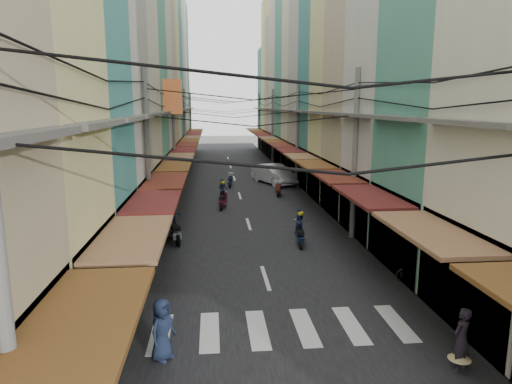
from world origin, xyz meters
TOP-DOWN VIEW (x-y plane):
  - ground at (0.00, 0.00)m, footprint 160.00×160.00m
  - road at (0.00, 20.00)m, footprint 10.00×80.00m
  - sidewalk_left at (-6.50, 20.00)m, footprint 3.00×80.00m
  - sidewalk_right at (6.50, 20.00)m, footprint 3.00×80.00m
  - crosswalk at (-0.00, -6.00)m, footprint 7.55×2.40m
  - building_row_left at (-7.92, 16.56)m, footprint 7.80×67.67m
  - building_row_right at (7.92, 16.45)m, footprint 7.80×68.98m
  - utility_poles at (0.00, 15.01)m, footprint 10.20×66.13m
  - white_car at (3.18, 18.92)m, footprint 6.19×4.35m
  - bicycle at (5.55, -3.00)m, footprint 1.59×0.87m
  - moving_scooters at (-0.83, 7.26)m, footprint 7.07×17.51m
  - parked_scooters at (4.27, -3.01)m, footprint 13.25×15.30m
  - pedestrians at (-4.24, 0.30)m, footprint 11.48×16.46m
  - market_umbrella at (6.72, -4.96)m, footprint 2.06×2.06m
  - traffic_sign at (5.71, -3.69)m, footprint 0.10×0.67m

SIDE VIEW (x-z plane):
  - ground at x=0.00m, z-range 0.00..0.00m
  - white_car at x=3.18m, z-range -1.02..1.02m
  - bicycle at x=5.55m, z-range -0.52..0.52m
  - road at x=0.00m, z-range 0.00..0.02m
  - crosswalk at x=0.00m, z-range 0.02..0.03m
  - sidewalk_left at x=-6.50m, z-range 0.00..0.06m
  - sidewalk_right at x=6.50m, z-range 0.00..0.06m
  - parked_scooters at x=4.27m, z-range -0.03..0.98m
  - moving_scooters at x=-0.83m, z-range -0.45..1.57m
  - pedestrians at x=-4.24m, z-range -0.06..2.14m
  - market_umbrella at x=6.72m, z-range 0.83..3.00m
  - traffic_sign at x=5.71m, z-range 0.71..3.75m
  - utility_poles at x=0.00m, z-range 2.49..10.69m
  - building_row_right at x=7.92m, z-range -1.89..20.71m
  - building_row_left at x=-7.92m, z-range -2.07..21.63m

